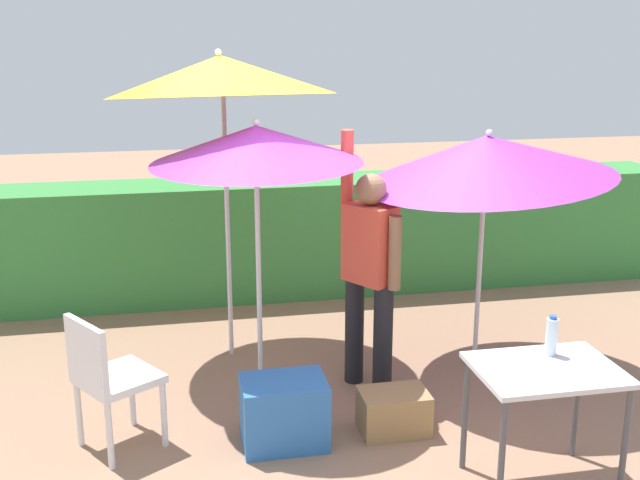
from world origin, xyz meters
TOP-DOWN VIEW (x-y plane):
  - ground_plane at (0.00, 0.00)m, footprint 24.00×24.00m
  - hedge_row at (0.00, 2.38)m, footprint 8.00×0.70m
  - umbrella_rainbow at (-0.62, 0.94)m, footprint 1.72×1.74m
  - umbrella_orange at (-0.45, 0.22)m, footprint 1.45×1.45m
  - umbrella_yellow at (1.23, 0.28)m, footprint 1.85×1.83m
  - person_vendor at (0.33, 0.14)m, footprint 0.38×0.51m
  - chair_plastic at (-1.47, -0.41)m, footprint 0.61×0.61m
  - cooler_box at (-0.40, -0.55)m, footprint 0.53×0.38m
  - crate_cardboard at (0.33, -0.54)m, footprint 0.44×0.31m
  - folding_table at (0.97, -1.30)m, footprint 0.80×0.60m
  - bottle_water at (1.07, -1.14)m, footprint 0.07×0.07m

SIDE VIEW (x-z plane):
  - ground_plane at x=0.00m, z-range 0.00..0.00m
  - crate_cardboard at x=0.33m, z-range 0.00..0.28m
  - cooler_box at x=-0.40m, z-range 0.00..0.44m
  - chair_plastic at x=-1.47m, z-range 0.07..0.96m
  - hedge_row at x=0.00m, z-range 0.00..1.13m
  - folding_table at x=0.97m, z-range 0.28..1.03m
  - bottle_water at x=1.07m, z-range 0.74..0.98m
  - person_vendor at x=0.33m, z-range -0.01..1.87m
  - umbrella_yellow at x=1.23m, z-range 0.71..2.62m
  - umbrella_orange at x=-0.45m, z-range 0.82..2.80m
  - umbrella_rainbow at x=-0.62m, z-range 0.99..3.45m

